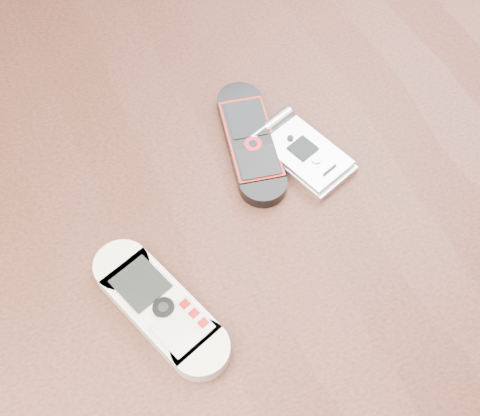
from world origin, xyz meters
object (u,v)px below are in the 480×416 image
table (236,269)px  motorola_razr (304,154)px  nokia_black_red (251,141)px  nokia_white (160,307)px

table → motorola_razr: (0.08, 0.03, 0.11)m
nokia_black_red → table: bearing=-113.1°
nokia_white → motorola_razr: (0.18, 0.09, -0.00)m
motorola_razr → nokia_black_red: bearing=119.8°
nokia_black_red → motorola_razr: 0.05m
table → nokia_white: nokia_white is taller
nokia_white → nokia_black_red: (0.14, 0.13, -0.00)m
table → nokia_black_red: nokia_black_red is taller
nokia_white → motorola_razr: bearing=7.4°
nokia_black_red → motorola_razr: (0.04, -0.03, 0.00)m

